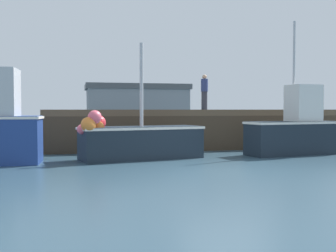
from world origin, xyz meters
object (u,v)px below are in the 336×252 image
object	(u,v)px
fishing_boat_near_right	(139,140)
rowboat	(285,149)
dockworker	(204,92)
mooring_buoy_foreground	(161,150)
fishing_boat_mid	(295,130)

from	to	relation	value
fishing_boat_near_right	rowboat	xyz separation A→B (m)	(5.76, 0.75, -0.49)
dockworker	mooring_buoy_foreground	world-z (taller)	dockworker
fishing_boat_near_right	rowboat	world-z (taller)	fishing_boat_near_right
fishing_boat_mid	fishing_boat_near_right	bearing A→B (deg)	-178.92
fishing_boat_near_right	mooring_buoy_foreground	bearing A→B (deg)	-2.83
fishing_boat_mid	rowboat	xyz separation A→B (m)	(-0.05, 0.64, -0.76)
fishing_boat_mid	dockworker	size ratio (longest dim) A/B	2.85
fishing_boat_near_right	mooring_buoy_foreground	distance (m)	0.82
fishing_boat_near_right	dockworker	distance (m)	7.27
fishing_boat_mid	mooring_buoy_foreground	xyz separation A→B (m)	(-5.06, -0.15, -0.62)
rowboat	dockworker	bearing A→B (deg)	108.45
fishing_boat_near_right	rowboat	bearing A→B (deg)	7.41
rowboat	dockworker	world-z (taller)	dockworker
rowboat	mooring_buoy_foreground	xyz separation A→B (m)	(-5.01, -0.79, 0.14)
fishing_boat_mid	mooring_buoy_foreground	bearing A→B (deg)	-178.35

